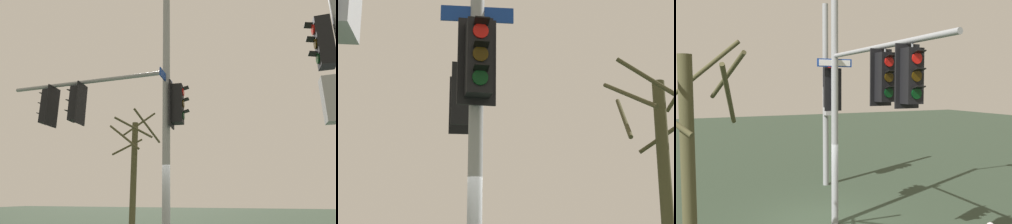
# 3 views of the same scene
# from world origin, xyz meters

# --- Properties ---
(main_signal_pole_assembly) EXTENTS (5.91, 3.51, 9.12)m
(main_signal_pole_assembly) POSITION_xyz_m (1.41, 0.58, 4.80)
(main_signal_pole_assembly) COLOR gray
(main_signal_pole_assembly) RESTS_ON ground
(bare_tree_behind_pole) EXTENTS (2.13, 2.12, 5.53)m
(bare_tree_behind_pole) POSITION_xyz_m (2.85, -3.63, 2.79)
(bare_tree_behind_pole) COLOR #47442A
(bare_tree_behind_pole) RESTS_ON ground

